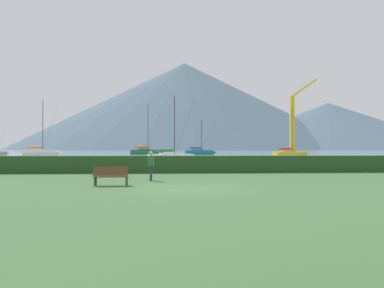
% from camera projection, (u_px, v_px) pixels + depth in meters
% --- Properties ---
extents(ground_plane, '(1000.00, 1000.00, 0.00)m').
position_uv_depth(ground_plane, '(188.00, 189.00, 17.26)').
color(ground_plane, '#385B33').
extents(harbor_water, '(320.00, 246.00, 0.00)m').
position_uv_depth(harbor_water, '(171.00, 152.00, 154.01)').
color(harbor_water, gray).
rests_on(harbor_water, ground_plane).
extents(hedge_line, '(80.00, 1.20, 1.25)m').
position_uv_depth(hedge_line, '(181.00, 164.00, 28.25)').
color(hedge_line, '#284C23').
rests_on(hedge_line, ground_plane).
extents(sailboat_slip_0, '(7.11, 3.78, 8.84)m').
position_uv_depth(sailboat_slip_0, '(171.00, 157.00, 51.55)').
color(sailboat_slip_0, white).
rests_on(sailboat_slip_0, harbor_water).
extents(sailboat_slip_2, '(9.47, 3.91, 13.47)m').
position_uv_depth(sailboat_slip_2, '(146.00, 151.00, 101.49)').
color(sailboat_slip_2, '#236B38').
rests_on(sailboat_slip_2, harbor_water).
extents(sailboat_slip_3, '(7.71, 4.01, 9.66)m').
position_uv_depth(sailboat_slip_3, '(290.00, 154.00, 73.25)').
color(sailboat_slip_3, gold).
rests_on(sailboat_slip_3, harbor_water).
extents(sailboat_slip_7, '(8.49, 3.15, 8.89)m').
position_uv_depth(sailboat_slip_7, '(200.00, 152.00, 97.19)').
color(sailboat_slip_7, '#19707A').
rests_on(sailboat_slip_7, harbor_water).
extents(sailboat_slip_8, '(8.92, 4.36, 13.25)m').
position_uv_depth(sailboat_slip_8, '(40.00, 152.00, 90.85)').
color(sailboat_slip_8, white).
rests_on(sailboat_slip_8, harbor_water).
extents(park_bench_under_tree, '(1.67, 0.50, 0.95)m').
position_uv_depth(park_bench_under_tree, '(111.00, 175.00, 18.48)').
color(park_bench_under_tree, brown).
rests_on(park_bench_under_tree, ground_plane).
extents(person_seated_viewer, '(0.36, 0.57, 1.65)m').
position_uv_depth(person_seated_viewer, '(151.00, 163.00, 21.31)').
color(person_seated_viewer, '#2D3347').
rests_on(person_seated_viewer, ground_plane).
extents(dock_crane, '(6.10, 2.00, 15.84)m').
position_uv_depth(dock_crane, '(293.00, 130.00, 76.83)').
color(dock_crane, '#333338').
rests_on(dock_crane, ground_plane).
extents(distant_hill_west_ridge, '(206.85, 206.85, 40.75)m').
position_uv_depth(distant_hill_west_ridge, '(328.00, 126.00, 332.30)').
color(distant_hill_west_ridge, '#425666').
rests_on(distant_hill_west_ridge, ground_plane).
extents(distant_hill_central_peak, '(257.98, 257.98, 74.31)m').
position_uv_depth(distant_hill_central_peak, '(215.00, 115.00, 411.21)').
color(distant_hill_central_peak, '#425666').
rests_on(distant_hill_central_peak, ground_plane).
extents(distant_hill_east_ridge, '(319.55, 319.55, 83.77)m').
position_uv_depth(distant_hill_east_ridge, '(184.00, 106.00, 369.72)').
color(distant_hill_east_ridge, '#425666').
rests_on(distant_hill_east_ridge, ground_plane).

